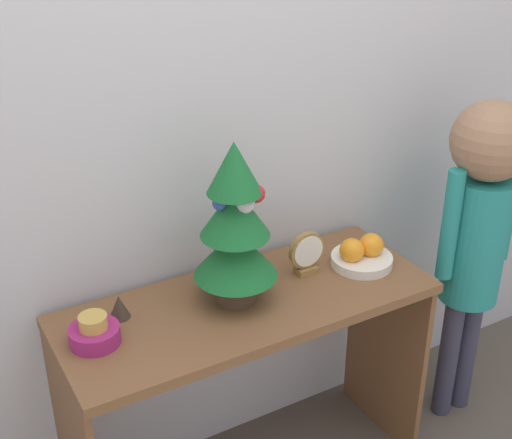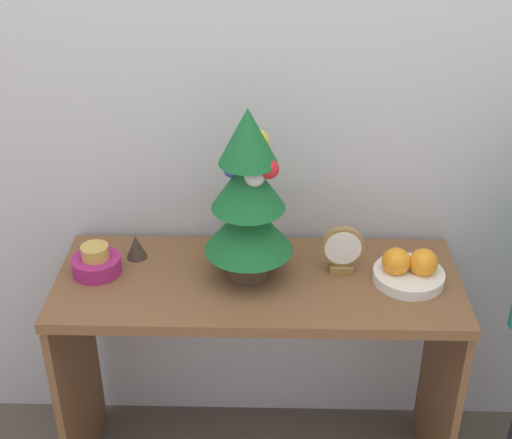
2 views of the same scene
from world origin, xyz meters
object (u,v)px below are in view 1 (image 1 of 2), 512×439
at_px(desk_clock, 307,253).
at_px(child_figure, 480,215).
at_px(singing_bowl, 94,333).
at_px(figurine, 119,307).
at_px(mini_tree, 235,225).
at_px(fruit_bowl, 362,255).

relative_size(desk_clock, child_figure, 0.12).
distance_m(singing_bowl, figurine, 0.12).
relative_size(singing_bowl, figurine, 1.94).
height_order(singing_bowl, desk_clock, desk_clock).
distance_m(mini_tree, figurine, 0.38).
distance_m(fruit_bowl, singing_bowl, 0.82).
relative_size(desk_clock, figurine, 2.00).
height_order(mini_tree, desk_clock, mini_tree).
xyz_separation_m(fruit_bowl, singing_bowl, (-0.82, 0.02, -0.00)).
xyz_separation_m(mini_tree, singing_bowl, (-0.40, 0.00, -0.20)).
bearing_deg(mini_tree, desk_clock, 5.06).
height_order(desk_clock, figurine, desk_clock).
bearing_deg(child_figure, fruit_bowl, 171.19).
bearing_deg(desk_clock, mini_tree, -174.94).
distance_m(singing_bowl, child_figure, 1.24).
xyz_separation_m(fruit_bowl, desk_clock, (-0.17, 0.04, 0.03)).
height_order(mini_tree, child_figure, mini_tree).
distance_m(mini_tree, fruit_bowl, 0.46).
bearing_deg(mini_tree, figurine, 166.03).
bearing_deg(desk_clock, child_figure, -10.10).
xyz_separation_m(mini_tree, figurine, (-0.31, 0.08, -0.20)).
bearing_deg(fruit_bowl, singing_bowl, 178.59).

